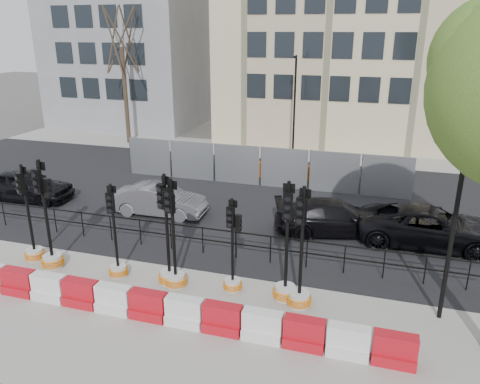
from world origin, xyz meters
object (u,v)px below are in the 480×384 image
(traffic_signal_h, at_px, (300,283))
(car_c, at_px, (334,217))
(traffic_signal_d, at_px, (169,259))
(car_a, at_px, (25,185))
(lamp_post_near, at_px, (457,207))
(traffic_signal_a, at_px, (32,241))

(traffic_signal_h, height_order, car_c, traffic_signal_h)
(traffic_signal_d, distance_m, car_c, 6.87)
(traffic_signal_d, xyz_separation_m, traffic_signal_h, (4.01, -0.09, -0.10))
(car_a, bearing_deg, traffic_signal_d, -122.87)
(traffic_signal_h, bearing_deg, car_c, 101.32)
(lamp_post_near, bearing_deg, traffic_signal_d, -176.59)
(traffic_signal_d, relative_size, car_c, 0.73)
(lamp_post_near, bearing_deg, car_c, 124.82)
(traffic_signal_a, height_order, traffic_signal_d, traffic_signal_d)
(lamp_post_near, height_order, traffic_signal_d, lamp_post_near)
(traffic_signal_a, relative_size, car_a, 0.76)
(traffic_signal_d, height_order, car_c, traffic_signal_d)
(car_a, relative_size, car_c, 0.91)
(traffic_signal_a, xyz_separation_m, traffic_signal_h, (9.03, -0.18, 0.04))
(lamp_post_near, height_order, traffic_signal_h, lamp_post_near)
(lamp_post_near, bearing_deg, car_a, 165.59)
(traffic_signal_d, bearing_deg, traffic_signal_h, 17.24)
(traffic_signal_a, height_order, traffic_signal_h, traffic_signal_h)
(traffic_signal_a, bearing_deg, traffic_signal_h, 16.83)
(traffic_signal_h, bearing_deg, traffic_signal_a, -165.74)
(traffic_signal_a, bearing_deg, car_c, 46.84)
(lamp_post_near, relative_size, traffic_signal_d, 1.70)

